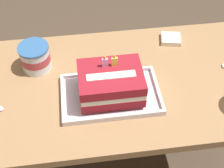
% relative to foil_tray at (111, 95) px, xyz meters
% --- Properties ---
extents(ground_plane, '(8.00, 8.00, 0.00)m').
position_rel_foil_tray_xyz_m(ground_plane, '(0.02, 0.07, -0.72)').
color(ground_plane, '#4C3D2D').
extents(dining_table, '(1.23, 0.63, 0.71)m').
position_rel_foil_tray_xyz_m(dining_table, '(0.02, 0.07, -0.12)').
color(dining_table, '#9E754C').
rests_on(dining_table, ground_plane).
extents(foil_tray, '(0.37, 0.23, 0.02)m').
position_rel_foil_tray_xyz_m(foil_tray, '(0.00, 0.00, 0.00)').
color(foil_tray, silver).
rests_on(foil_tray, dining_table).
extents(birthday_cake, '(0.23, 0.18, 0.15)m').
position_rel_foil_tray_xyz_m(birthday_cake, '(0.00, 0.00, 0.07)').
color(birthday_cake, maroon).
rests_on(birthday_cake, foil_tray).
extents(ice_cream_tub, '(0.12, 0.12, 0.11)m').
position_rel_foil_tray_xyz_m(ice_cream_tub, '(-0.28, 0.19, 0.05)').
color(ice_cream_tub, white).
rests_on(ice_cream_tub, dining_table).
extents(napkin_pile, '(0.10, 0.09, 0.02)m').
position_rel_foil_tray_xyz_m(napkin_pile, '(0.31, 0.28, 0.00)').
color(napkin_pile, silver).
rests_on(napkin_pile, dining_table).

